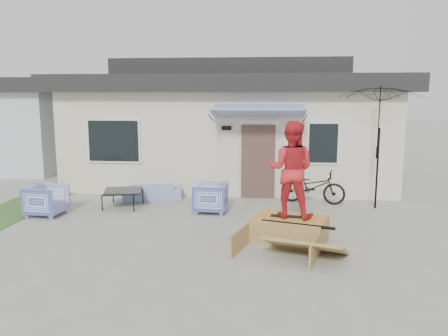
# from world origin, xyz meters

# --- Properties ---
(ground) EXTENTS (90.00, 90.00, 0.00)m
(ground) POSITION_xyz_m (0.00, 0.00, 0.00)
(ground) COLOR gray
(ground) RESTS_ON ground
(grass_strip) EXTENTS (1.40, 8.00, 0.01)m
(grass_strip) POSITION_xyz_m (-5.20, 2.00, 0.00)
(grass_strip) COLOR #325C27
(grass_strip) RESTS_ON ground
(house) EXTENTS (10.80, 8.49, 4.10)m
(house) POSITION_xyz_m (0.00, 7.99, 1.94)
(house) COLOR beige
(house) RESTS_ON ground
(loveseat) EXTENTS (1.69, 0.82, 0.64)m
(loveseat) POSITION_xyz_m (-1.95, 3.95, 0.32)
(loveseat) COLOR #2F46A5
(loveseat) RESTS_ON ground
(armchair_left) EXTENTS (0.83, 0.87, 0.84)m
(armchair_left) POSITION_xyz_m (-4.10, 2.07, 0.42)
(armchair_left) COLOR #2F46A5
(armchair_left) RESTS_ON ground
(armchair_right) EXTENTS (0.78, 0.83, 0.82)m
(armchair_right) POSITION_xyz_m (-0.15, 2.78, 0.41)
(armchair_right) COLOR #2F46A5
(armchair_right) RESTS_ON ground
(coffee_table) EXTENTS (1.14, 1.14, 0.46)m
(coffee_table) POSITION_xyz_m (-2.50, 3.03, 0.23)
(coffee_table) COLOR black
(coffee_table) RESTS_ON ground
(bicycle) EXTENTS (1.83, 0.96, 1.12)m
(bicycle) POSITION_xyz_m (2.51, 3.99, 0.56)
(bicycle) COLOR black
(bicycle) RESTS_ON ground
(patio_umbrella) EXTENTS (2.48, 2.36, 2.20)m
(patio_umbrella) POSITION_xyz_m (4.09, 3.60, 1.75)
(patio_umbrella) COLOR black
(patio_umbrella) RESTS_ON ground
(skate_ramp) EXTENTS (1.92, 2.24, 0.48)m
(skate_ramp) POSITION_xyz_m (1.74, 0.74, 0.24)
(skate_ramp) COLOR olive
(skate_ramp) RESTS_ON ground
(skateboard) EXTENTS (0.80, 0.28, 0.05)m
(skateboard) POSITION_xyz_m (1.75, 0.79, 0.50)
(skateboard) COLOR black
(skateboard) RESTS_ON skate_ramp
(skater) EXTENTS (1.09, 0.93, 1.93)m
(skater) POSITION_xyz_m (1.75, 0.79, 1.49)
(skater) COLOR red
(skater) RESTS_ON skateboard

